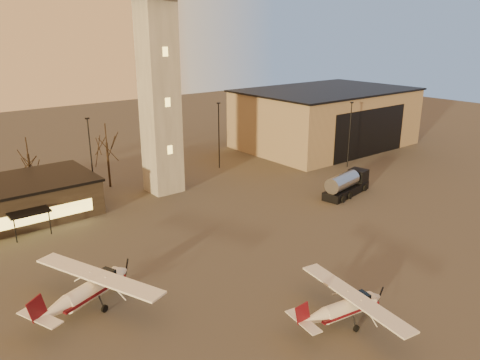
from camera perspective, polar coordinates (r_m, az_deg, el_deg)
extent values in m
plane|color=#413E3C|center=(41.94, 12.00, -11.90)|extent=(220.00, 220.00, 0.00)
cube|color=gray|center=(60.48, -9.77, 9.54)|extent=(4.00, 4.00, 24.00)
cube|color=#998264|center=(87.35, 10.37, 7.40)|extent=(30.00, 20.00, 10.00)
cube|color=black|center=(86.58, 10.56, 10.75)|extent=(30.60, 20.60, 0.30)
cube|color=black|center=(81.43, 15.62, 5.55)|extent=(18.00, 0.10, 8.00)
cube|color=black|center=(52.85, -24.33, -3.62)|extent=(4.00, 2.00, 0.20)
cylinder|color=black|center=(62.19, -17.68, 2.58)|extent=(0.16, 0.16, 10.00)
cube|color=black|center=(61.12, -18.13, 7.15)|extent=(0.50, 0.25, 0.18)
cylinder|color=black|center=(71.40, -2.59, 5.34)|extent=(0.16, 0.16, 10.00)
cube|color=black|center=(70.47, -2.64, 9.35)|extent=(0.50, 0.25, 0.18)
cylinder|color=black|center=(73.80, 13.20, 5.30)|extent=(0.16, 0.16, 10.00)
cube|color=black|center=(72.90, 13.49, 9.17)|extent=(0.50, 0.25, 0.18)
cylinder|color=black|center=(66.70, -24.16, 0.72)|extent=(0.28, 0.28, 5.25)
cylinder|color=black|center=(65.54, -15.74, 1.78)|extent=(0.28, 0.28, 6.16)
cylinder|color=black|center=(71.15, -9.69, 2.97)|extent=(0.28, 0.28, 4.97)
cylinder|color=silver|center=(36.30, 13.11, -14.88)|extent=(4.57, 1.91, 1.25)
cone|color=silver|center=(37.90, 16.10, -13.62)|extent=(1.04, 1.31, 1.19)
cone|color=silver|center=(34.37, 8.92, -16.37)|extent=(2.44, 1.40, 1.06)
cube|color=black|center=(36.65, 14.31, -13.84)|extent=(1.58, 1.22, 0.67)
cube|color=#590C17|center=(36.21, 12.87, -15.04)|extent=(5.33, 2.07, 0.21)
cube|color=silver|center=(36.19, 13.78, -13.64)|extent=(3.04, 10.68, 0.13)
cube|color=silver|center=(33.87, 7.73, -16.69)|extent=(1.34, 3.27, 0.08)
cube|color=#590C17|center=(33.44, 7.64, -15.79)|extent=(1.33, 0.28, 1.63)
cylinder|color=white|center=(38.89, -17.45, -12.55)|extent=(5.34, 3.25, 1.46)
cone|color=white|center=(40.67, -14.30, -10.82)|extent=(1.45, 1.67, 1.39)
cone|color=white|center=(36.79, -21.92, -14.66)|extent=(2.96, 2.14, 1.23)
cube|color=black|center=(39.29, -16.31, -11.26)|extent=(2.00, 1.71, 0.79)
cube|color=#560C14|center=(38.79, -17.68, -12.75)|extent=(6.19, 3.62, 0.25)
cube|color=white|center=(38.78, -16.96, -11.10)|extent=(6.10, 12.10, 0.16)
cube|color=white|center=(36.24, -23.22, -15.15)|extent=(2.30, 3.82, 0.09)
cube|color=#560C14|center=(35.79, -23.53, -14.16)|extent=(1.48, 0.66, 1.90)
cube|color=black|center=(62.38, 12.80, -1.26)|extent=(8.47, 3.74, 1.06)
cube|color=black|center=(64.59, 14.21, 0.51)|extent=(2.29, 2.53, 1.73)
cube|color=black|center=(65.09, 14.50, 0.89)|extent=(0.42, 1.82, 0.96)
cylinder|color=#AAAAAF|center=(60.94, 12.37, -0.21)|extent=(5.67, 2.96, 2.02)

